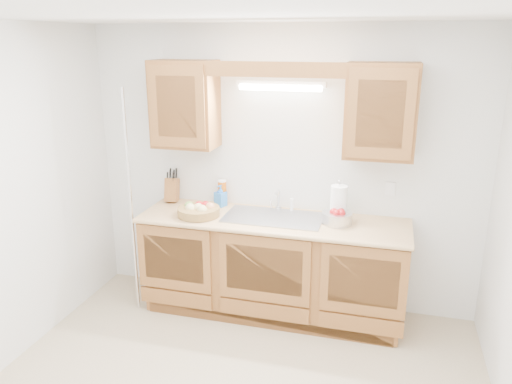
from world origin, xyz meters
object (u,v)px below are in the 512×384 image
(paper_towel, at_px, (339,203))
(apple_bowl, at_px, (337,217))
(knife_block, at_px, (172,189))
(fruit_basket, at_px, (199,210))

(paper_towel, distance_m, apple_bowl, 0.12)
(knife_block, xyz_separation_m, apple_bowl, (1.57, -0.20, -0.06))
(fruit_basket, xyz_separation_m, paper_towel, (1.18, 0.20, 0.10))
(knife_block, distance_m, paper_towel, 1.57)
(apple_bowl, bearing_deg, knife_block, 172.78)
(fruit_basket, height_order, paper_towel, paper_towel)
(knife_block, bearing_deg, paper_towel, -12.08)
(paper_towel, relative_size, apple_bowl, 1.21)
(fruit_basket, distance_m, paper_towel, 1.20)
(knife_block, relative_size, apple_bowl, 1.10)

